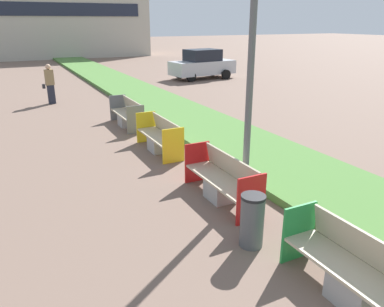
{
  "coord_description": "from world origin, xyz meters",
  "views": [
    {
      "loc": [
        -2.85,
        1.48,
        3.56
      ],
      "look_at": [
        0.9,
        8.94,
        0.6
      ],
      "focal_mm": 35.0,
      "sensor_mm": 36.0,
      "label": 1
    }
  ],
  "objects_px": {
    "pedestrian_walking": "(50,84)",
    "parked_car_distant": "(202,64)",
    "bench_yellow_frame": "(160,139)",
    "litter_bin": "(252,221)",
    "bench_green_frame": "(359,279)",
    "bench_grey_frame": "(127,116)",
    "bench_red_frame": "(222,183)"
  },
  "relations": [
    {
      "from": "pedestrian_walking",
      "to": "parked_car_distant",
      "type": "relative_size",
      "value": 0.41
    },
    {
      "from": "bench_yellow_frame",
      "to": "parked_car_distant",
      "type": "distance_m",
      "value": 14.56
    },
    {
      "from": "bench_yellow_frame",
      "to": "litter_bin",
      "type": "height_order",
      "value": "bench_yellow_frame"
    },
    {
      "from": "parked_car_distant",
      "to": "pedestrian_walking",
      "type": "bearing_deg",
      "value": -164.88
    },
    {
      "from": "bench_green_frame",
      "to": "parked_car_distant",
      "type": "relative_size",
      "value": 0.52
    },
    {
      "from": "bench_grey_frame",
      "to": "pedestrian_walking",
      "type": "xyz_separation_m",
      "value": [
        -1.92,
        5.28,
        0.54
      ]
    },
    {
      "from": "bench_green_frame",
      "to": "parked_car_distant",
      "type": "bearing_deg",
      "value": 67.53
    },
    {
      "from": "bench_red_frame",
      "to": "bench_grey_frame",
      "type": "xyz_separation_m",
      "value": [
        -0.0,
        6.56,
        -0.0
      ]
    },
    {
      "from": "litter_bin",
      "to": "pedestrian_walking",
      "type": "bearing_deg",
      "value": 96.15
    },
    {
      "from": "bench_green_frame",
      "to": "litter_bin",
      "type": "relative_size",
      "value": 2.49
    },
    {
      "from": "bench_red_frame",
      "to": "pedestrian_walking",
      "type": "bearing_deg",
      "value": 99.23
    },
    {
      "from": "bench_yellow_frame",
      "to": "bench_grey_frame",
      "type": "distance_m",
      "value": 3.09
    },
    {
      "from": "litter_bin",
      "to": "parked_car_distant",
      "type": "distance_m",
      "value": 19.31
    },
    {
      "from": "bench_red_frame",
      "to": "bench_yellow_frame",
      "type": "height_order",
      "value": "same"
    },
    {
      "from": "bench_yellow_frame",
      "to": "parked_car_distant",
      "type": "relative_size",
      "value": 0.48
    },
    {
      "from": "bench_yellow_frame",
      "to": "bench_grey_frame",
      "type": "relative_size",
      "value": 0.99
    },
    {
      "from": "bench_grey_frame",
      "to": "parked_car_distant",
      "type": "xyz_separation_m",
      "value": [
        7.92,
        9.12,
        0.54
      ]
    },
    {
      "from": "bench_red_frame",
      "to": "litter_bin",
      "type": "height_order",
      "value": "bench_red_frame"
    },
    {
      "from": "bench_yellow_frame",
      "to": "pedestrian_walking",
      "type": "relative_size",
      "value": 1.19
    },
    {
      "from": "bench_green_frame",
      "to": "parked_car_distant",
      "type": "height_order",
      "value": "parked_car_distant"
    },
    {
      "from": "bench_green_frame",
      "to": "pedestrian_walking",
      "type": "relative_size",
      "value": 1.29
    },
    {
      "from": "bench_yellow_frame",
      "to": "bench_grey_frame",
      "type": "bearing_deg",
      "value": 90.0
    },
    {
      "from": "bench_yellow_frame",
      "to": "bench_grey_frame",
      "type": "xyz_separation_m",
      "value": [
        0.0,
        3.09,
        0.0
      ]
    },
    {
      "from": "bench_green_frame",
      "to": "bench_grey_frame",
      "type": "xyz_separation_m",
      "value": [
        -0.0,
        10.02,
        -0.0
      ]
    },
    {
      "from": "parked_car_distant",
      "to": "litter_bin",
      "type": "bearing_deg",
      "value": -121.93
    },
    {
      "from": "bench_red_frame",
      "to": "litter_bin",
      "type": "relative_size",
      "value": 2.4
    },
    {
      "from": "litter_bin",
      "to": "bench_yellow_frame",
      "type": "bearing_deg",
      "value": 84.89
    },
    {
      "from": "bench_grey_frame",
      "to": "pedestrian_walking",
      "type": "bearing_deg",
      "value": 110.02
    },
    {
      "from": "bench_grey_frame",
      "to": "pedestrian_walking",
      "type": "distance_m",
      "value": 5.65
    },
    {
      "from": "parked_car_distant",
      "to": "bench_red_frame",
      "type": "bearing_deg",
      "value": -122.99
    },
    {
      "from": "bench_grey_frame",
      "to": "litter_bin",
      "type": "bearing_deg",
      "value": -93.21
    },
    {
      "from": "bench_red_frame",
      "to": "bench_yellow_frame",
      "type": "xyz_separation_m",
      "value": [
        -0.0,
        3.47,
        -0.0
      ]
    }
  ]
}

